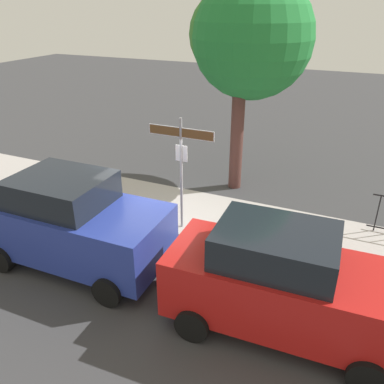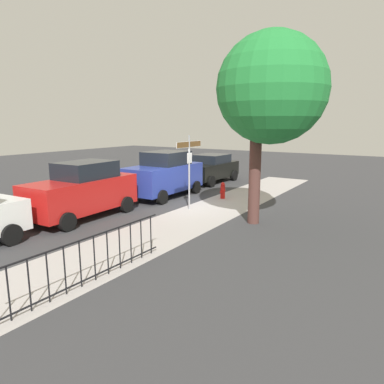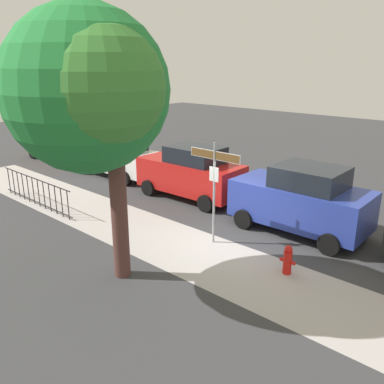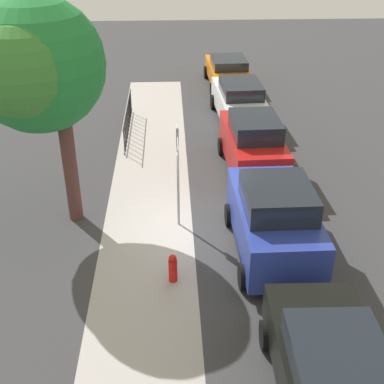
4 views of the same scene
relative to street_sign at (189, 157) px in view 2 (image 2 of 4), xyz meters
The scene contains 9 objects.
ground_plane 2.20m from the street_sign, 125.75° to the right, with size 60.00×60.00×0.00m, color #38383A.
sidewalk_strip 2.89m from the street_sign, 27.71° to the left, with size 24.00×2.60×0.00m, color #ADA6A3.
street_sign is the anchor object (origin of this frame).
shade_tree 4.44m from the street_sign, 81.64° to the left, with size 3.79×3.59×6.40m.
car_black 6.99m from the street_sign, 157.25° to the right, with size 4.12×2.16×1.66m.
car_blue 3.09m from the street_sign, 121.93° to the right, with size 4.25×2.19×2.17m.
car_red 4.33m from the street_sign, 38.80° to the right, with size 4.36×2.07×2.10m.
iron_fence 7.43m from the street_sign, 15.16° to the left, with size 4.78×0.04×1.07m.
fire_hydrant 3.14m from the street_sign, behind, with size 0.42×0.22×0.78m.
Camera 2 is at (12.20, 8.18, 3.52)m, focal length 32.91 mm.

